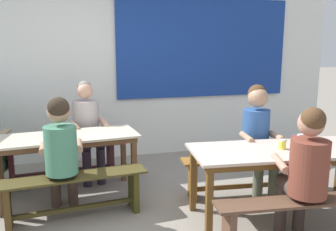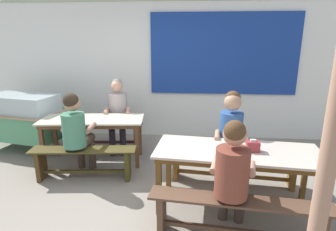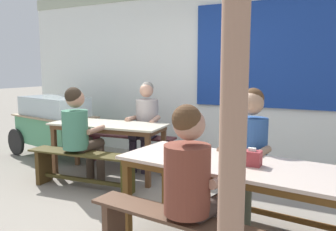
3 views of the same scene
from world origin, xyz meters
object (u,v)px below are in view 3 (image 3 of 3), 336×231
person_center_facing (146,119)px  person_near_front (193,178)px  person_left_back_turned (79,129)px  bench_far_back (129,145)px  person_right_near_table (249,146)px  dining_table_near (232,171)px  bench_far_front (83,165)px  food_cart (54,122)px  tissue_box (252,158)px  wooden_support_post (233,145)px  condiment_jar (228,156)px  bench_near_back (255,191)px  dining_table_far (108,129)px

person_center_facing → person_near_front: bearing=-51.9°
person_near_front → person_left_back_turned: (-2.04, 1.11, 0.01)m
person_near_front → bench_far_back: bearing=132.6°
person_near_front → person_right_near_table: (0.12, 1.06, 0.03)m
dining_table_near → bench_far_front: 2.16m
food_cart → tissue_box: 4.07m
food_cart → person_right_near_table: 3.72m
bench_far_front → tissue_box: size_ratio=10.45×
dining_table_near → person_near_front: bearing=-103.6°
person_left_back_turned → person_near_front: bearing=-28.5°
bench_far_back → person_center_facing: bearing=-5.7°
person_near_front → person_center_facing: 2.80m
dining_table_near → person_right_near_table: bearing=90.4°
bench_far_front → wooden_support_post: size_ratio=0.64×
person_left_back_turned → condiment_jar: 2.22m
dining_table_near → bench_near_back: (0.06, 0.60, -0.36)m
person_near_front → condiment_jar: person_near_front is taller
tissue_box → food_cart: bearing=157.5°
condiment_jar → person_right_near_table: bearing=86.9°
bench_near_back → condiment_jar: 0.78m
dining_table_far → condiment_jar: condiment_jar is taller
dining_table_far → bench_far_back: bearing=95.8°
person_left_back_turned → wooden_support_post: 3.16m
person_near_front → wooden_support_post: (0.50, -0.72, 0.44)m
dining_table_far → bench_near_back: 2.27m
person_left_back_turned → tissue_box: size_ratio=8.80×
dining_table_near → person_left_back_turned: 2.25m
food_cart → person_left_back_turned: 1.71m
person_left_back_turned → person_right_near_table: (2.17, -0.06, 0.02)m
dining_table_far → bench_far_front: 0.70m
bench_far_back → person_near_front: size_ratio=1.20×
condiment_jar → bench_far_back: bearing=141.3°
person_right_near_table → wooden_support_post: 1.86m
dining_table_far → food_cart: size_ratio=0.91×
person_near_front → dining_table_near: bearing=76.4°
person_near_front → wooden_support_post: size_ratio=0.54×
bench_far_back → tissue_box: (2.35, -1.74, 0.49)m
dining_table_far → person_near_front: 2.59m
food_cart → dining_table_far: bearing=-15.8°
bench_far_front → person_left_back_turned: person_left_back_turned is taller
bench_near_back → tissue_box: bearing=-80.1°
food_cart → tissue_box: food_cart is taller
dining_table_near → food_cart: bearing=156.8°
food_cart → person_near_front: 4.03m
dining_table_far → person_right_near_table: bearing=-15.5°
person_right_near_table → bench_near_back: bearing=46.1°
tissue_box → person_left_back_turned: bearing=165.3°
bench_far_front → person_left_back_turned: (-0.10, 0.06, 0.44)m
person_center_facing → person_right_near_table: bearing=-31.8°
person_center_facing → condiment_jar: (1.82, -1.69, 0.05)m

